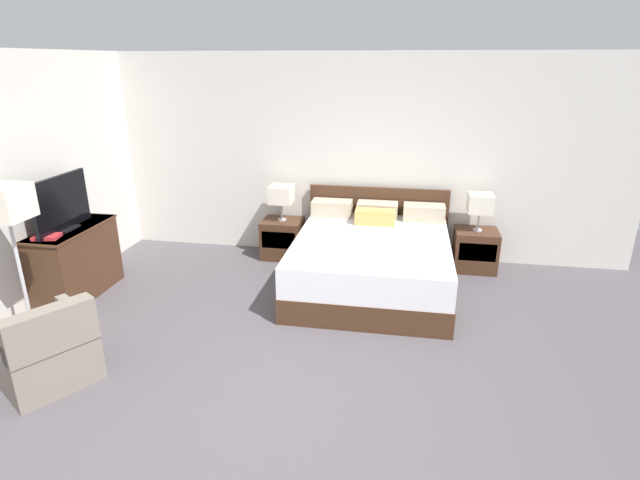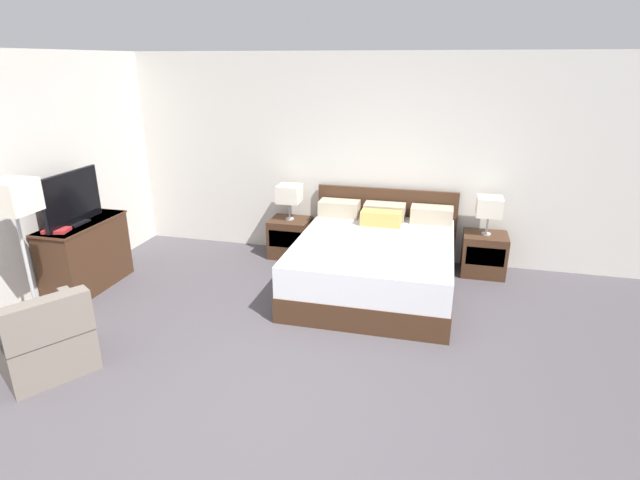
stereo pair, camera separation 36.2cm
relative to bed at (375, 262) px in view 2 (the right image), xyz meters
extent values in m
plane|color=#4C474C|center=(-0.45, -2.50, -0.33)|extent=(10.62, 10.62, 0.00)
cube|color=beige|center=(-0.45, 1.07, 1.00)|extent=(7.38, 0.06, 2.66)
cube|color=beige|center=(-3.57, -1.03, 1.00)|extent=(0.06, 5.34, 2.66)
cube|color=#422819|center=(0.00, -0.07, -0.19)|extent=(1.77, 2.05, 0.28)
cube|color=silver|center=(0.00, -0.07, 0.12)|extent=(1.75, 2.03, 0.34)
cube|color=#422819|center=(0.00, 0.98, 0.15)|extent=(1.84, 0.05, 0.97)
cube|color=tan|center=(-0.59, 0.78, 0.39)|extent=(0.52, 0.28, 0.20)
cube|color=tan|center=(0.00, 0.78, 0.39)|extent=(0.52, 0.28, 0.20)
cube|color=tan|center=(0.59, 0.78, 0.39)|extent=(0.52, 0.28, 0.20)
cube|color=tan|center=(-0.01, 0.51, 0.38)|extent=(0.49, 0.22, 0.18)
cube|color=#422819|center=(-1.27, 0.75, -0.07)|extent=(0.53, 0.46, 0.52)
cube|color=black|center=(-1.27, 0.53, -0.02)|extent=(0.45, 0.01, 0.23)
cube|color=#422819|center=(1.27, 0.75, -0.07)|extent=(0.53, 0.46, 0.52)
cube|color=black|center=(1.27, 0.53, -0.02)|extent=(0.45, 0.01, 0.23)
cylinder|color=#B7B7BC|center=(-1.27, 0.75, 0.20)|extent=(0.11, 0.11, 0.02)
cylinder|color=#B7B7BC|center=(-1.27, 0.75, 0.32)|extent=(0.02, 0.02, 0.22)
cube|color=beige|center=(-1.27, 0.75, 0.55)|extent=(0.30, 0.30, 0.23)
cylinder|color=#B7B7BC|center=(1.27, 0.75, 0.20)|extent=(0.11, 0.11, 0.02)
cylinder|color=#B7B7BC|center=(1.27, 0.75, 0.32)|extent=(0.02, 0.02, 0.22)
cube|color=beige|center=(1.27, 0.75, 0.55)|extent=(0.30, 0.30, 0.23)
cube|color=#422819|center=(-3.28, -0.80, 0.07)|extent=(0.46, 1.06, 0.81)
cube|color=#482C1C|center=(-3.28, -0.80, 0.47)|extent=(0.47, 1.09, 0.02)
cube|color=black|center=(-3.28, -0.86, 0.49)|extent=(0.18, 0.27, 0.02)
cube|color=black|center=(-3.28, -0.86, 0.78)|extent=(0.04, 0.86, 0.59)
cube|color=black|center=(-3.26, -0.86, 0.78)|extent=(0.01, 0.84, 0.56)
cube|color=#B7282D|center=(-3.29, -1.16, 0.50)|extent=(0.28, 0.23, 0.04)
cube|color=#70665B|center=(-2.54, -2.32, -0.13)|extent=(0.94, 0.94, 0.40)
cube|color=#70665B|center=(-2.31, -2.47, 0.25)|extent=(0.50, 0.66, 0.36)
cube|color=#70665B|center=(-2.38, -2.08, 0.16)|extent=(0.58, 0.41, 0.18)
cylinder|color=#B7B7BC|center=(-3.05, -1.85, -0.32)|extent=(0.28, 0.28, 0.02)
cylinder|color=#B7B7BC|center=(-3.05, -1.85, 0.30)|extent=(0.03, 0.03, 1.23)
cube|color=beige|center=(-3.05, -1.85, 1.07)|extent=(0.35, 0.35, 0.30)
camera|label=1|loc=(0.34, -5.46, 2.22)|focal=28.00mm
camera|label=2|loc=(0.69, -5.38, 2.22)|focal=28.00mm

